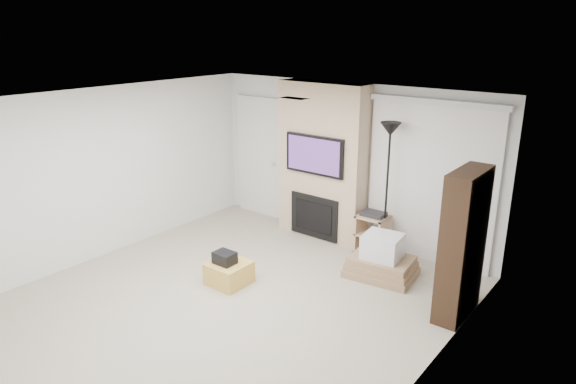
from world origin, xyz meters
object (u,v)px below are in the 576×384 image
Objects in this scene: box_stack at (382,260)px; floor_lamp at (389,152)px; bookshelf at (462,245)px; ottoman at (229,273)px; av_stand at (373,232)px.

floor_lamp is at bearing 115.70° from box_stack.
floor_lamp is at bearing 147.28° from bookshelf.
ottoman is 0.51× the size of box_stack.
av_stand is 0.77m from box_stack.
ottoman is 0.28× the size of bookshelf.
bookshelf reaches higher than av_stand.
ottoman is at bearing -136.09° from box_stack.
av_stand is (-0.18, -0.02, -1.25)m from floor_lamp.
box_stack reaches higher than ottoman.
floor_lamp is 1.27m from av_stand.
box_stack is 0.55× the size of bookshelf.
floor_lamp reaches higher than ottoman.
ottoman is 3.01m from bookshelf.
av_stand is at bearing 128.68° from box_stack.
bookshelf is at bearing -15.59° from box_stack.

